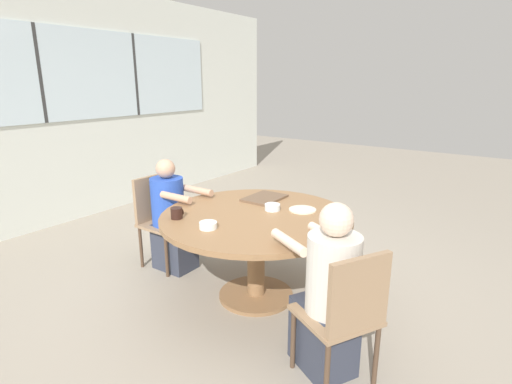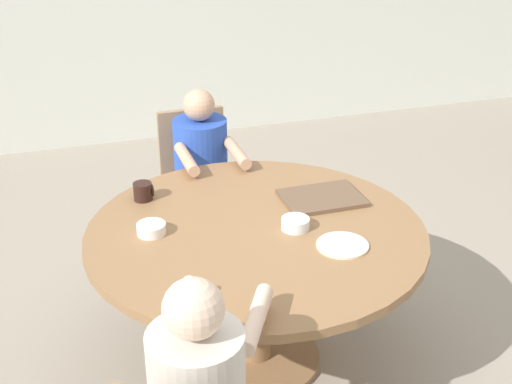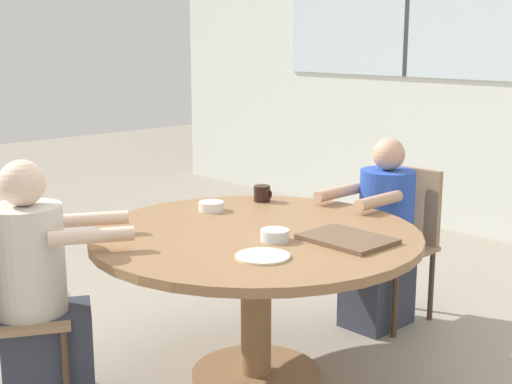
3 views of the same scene
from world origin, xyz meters
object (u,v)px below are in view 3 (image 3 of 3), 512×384
object	(u,v)px
person_woman_green_shirt	(381,243)
chair_for_woman_green_shirt	(400,230)
bowl_white_shallow	(275,235)
bowl_cereal	(211,206)
person_man_blue_shirt	(39,298)
coffee_mug	(262,194)

from	to	relation	value
person_woman_green_shirt	chair_for_woman_green_shirt	bearing A→B (deg)	-90.00
chair_for_woman_green_shirt	bowl_white_shallow	distance (m)	1.19
bowl_cereal	person_woman_green_shirt	bearing A→B (deg)	63.11
person_woman_green_shirt	bowl_cereal	world-z (taller)	person_woman_green_shirt
person_man_blue_shirt	bowl_cereal	distance (m)	0.96
coffee_mug	bowl_cereal	bearing A→B (deg)	-93.99
person_woman_green_shirt	person_man_blue_shirt	distance (m)	1.82
bowl_white_shallow	bowl_cereal	size ratio (longest dim) A/B	0.98
coffee_mug	bowl_white_shallow	distance (m)	0.75
coffee_mug	person_man_blue_shirt	bearing A→B (deg)	-91.70
chair_for_woman_green_shirt	coffee_mug	size ratio (longest dim) A/B	9.06
coffee_mug	bowl_white_shallow	size ratio (longest dim) A/B	0.76
chair_for_woman_green_shirt	coffee_mug	distance (m)	0.82
person_woman_green_shirt	coffee_mug	bearing A→B (deg)	51.11
person_man_blue_shirt	bowl_cereal	bearing A→B (deg)	117.60
chair_for_woman_green_shirt	bowl_cereal	bearing A→B (deg)	66.61
person_woman_green_shirt	bowl_cereal	distance (m)	0.98
chair_for_woman_green_shirt	person_man_blue_shirt	size ratio (longest dim) A/B	0.79
person_man_blue_shirt	coffee_mug	distance (m)	1.29
person_man_blue_shirt	bowl_white_shallow	size ratio (longest dim) A/B	8.75
person_man_blue_shirt	bowl_cereal	size ratio (longest dim) A/B	8.60
person_woman_green_shirt	person_man_blue_shirt	world-z (taller)	person_man_blue_shirt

